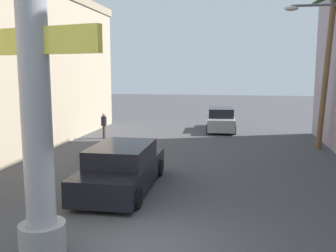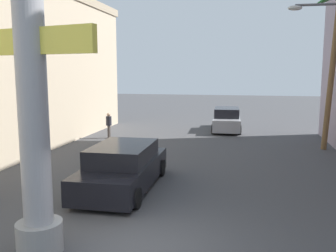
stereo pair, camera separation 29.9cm
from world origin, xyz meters
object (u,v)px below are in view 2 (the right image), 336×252
at_px(neon_sign_pole, 30,43).
at_px(car_far, 227,120).
at_px(pedestrian_far_left, 109,123).
at_px(car_lead, 123,168).
at_px(palm_tree_mid_right, 335,48).

bearing_deg(neon_sign_pole, car_far, 80.20).
bearing_deg(car_far, neon_sign_pole, -99.80).
bearing_deg(neon_sign_pole, pedestrian_far_left, 104.55).
distance_m(neon_sign_pole, pedestrian_far_left, 15.06).
xyz_separation_m(car_lead, pedestrian_far_left, (-4.03, 9.30, 0.17)).
relative_size(neon_sign_pole, pedestrian_far_left, 6.09).
bearing_deg(car_far, palm_tree_mid_right, -45.41).
bearing_deg(pedestrian_far_left, car_lead, -66.59).
bearing_deg(pedestrian_far_left, car_far, 33.47).
xyz_separation_m(car_lead, palm_tree_mid_right, (8.41, 8.23, 4.45)).
distance_m(neon_sign_pole, palm_tree_mid_right, 15.73).
distance_m(car_far, pedestrian_far_left, 8.26).
xyz_separation_m(neon_sign_pole, pedestrian_far_left, (-3.67, 14.12, -3.75)).
bearing_deg(pedestrian_far_left, palm_tree_mid_right, -4.92).
bearing_deg(palm_tree_mid_right, pedestrian_far_left, 175.08).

